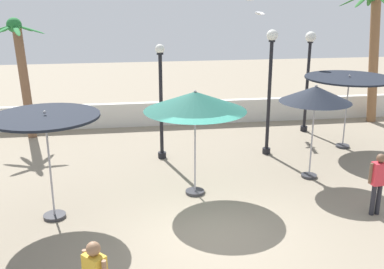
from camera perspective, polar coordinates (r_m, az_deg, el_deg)
ground_plane at (r=11.21m, az=2.52°, el=-11.79°), size 56.00×56.00×0.00m
boundary_wall at (r=19.64m, az=-2.61°, el=2.66°), size 25.20×0.30×1.00m
patio_umbrella_0 at (r=12.24m, az=0.39°, el=4.08°), size 2.77×2.77×2.97m
patio_umbrella_1 at (r=13.89m, az=15.07°, el=4.77°), size 2.10×2.10×2.88m
patio_umbrella_3 at (r=11.42m, az=-17.70°, el=1.32°), size 2.58×2.58×2.78m
patio_umbrella_4 at (r=17.16m, az=18.91°, el=6.33°), size 3.08×3.08×2.67m
palm_tree_0 at (r=18.53m, az=-20.42°, el=8.09°), size 2.21×2.13×4.57m
palm_tree_1 at (r=20.96m, az=21.53°, el=10.60°), size 2.41×2.52×5.70m
lamp_post_0 at (r=18.80m, az=14.25°, el=8.14°), size 0.41×0.41×4.00m
lamp_post_1 at (r=15.23m, az=-3.88°, el=4.58°), size 0.30×0.30×3.86m
lamp_post_2 at (r=15.74m, az=9.65°, el=6.77°), size 0.37×0.37×4.28m
guest_1 at (r=12.43m, az=22.13°, el=-5.07°), size 0.56×0.27×1.64m
seagull_0 at (r=19.65m, az=8.43°, el=14.66°), size 0.38×1.38×0.14m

